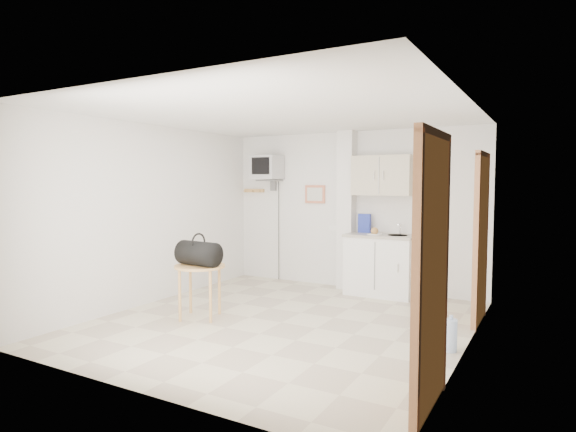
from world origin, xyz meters
The scene contains 7 objects.
ground centered at (0.00, 0.00, 0.00)m, with size 4.50×4.50×0.00m, color beige.
room_envelope centered at (0.24, 0.09, 1.54)m, with size 4.24×4.54×2.55m.
kitchenette centered at (0.57, 2.00, 0.80)m, with size 1.03×0.58×2.10m.
crt_television centered at (-1.45, 2.02, 1.94)m, with size 0.44×0.45×2.15m.
round_table centered at (-1.00, -0.32, 0.58)m, with size 0.63×0.63×0.67m.
duffel_bag centered at (-0.98, -0.36, 0.82)m, with size 0.57×0.35×0.41m.
water_bottle centered at (1.98, -0.03, 0.17)m, with size 0.12×0.12×0.37m.
Camera 1 is at (2.87, -4.95, 1.70)m, focal length 30.00 mm.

